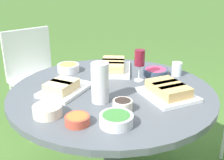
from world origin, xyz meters
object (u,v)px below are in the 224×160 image
object	(u,v)px
chair_near_right	(35,71)
water_pitcher	(100,83)
dining_table	(112,106)
wine_glass	(140,59)

from	to	relation	value
chair_near_right	water_pitcher	distance (m)	1.24
water_pitcher	dining_table	bearing A→B (deg)	-148.32
chair_near_right	water_pitcher	bearing A→B (deg)	85.10
dining_table	wine_glass	distance (m)	0.34
chair_near_right	water_pitcher	size ratio (longest dim) A/B	4.10
dining_table	wine_glass	size ratio (longest dim) A/B	6.00
wine_glass	dining_table	bearing A→B (deg)	3.19
dining_table	chair_near_right	world-z (taller)	chair_near_right
chair_near_right	wine_glass	bearing A→B (deg)	103.72
wine_glass	water_pitcher	bearing A→B (deg)	15.55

